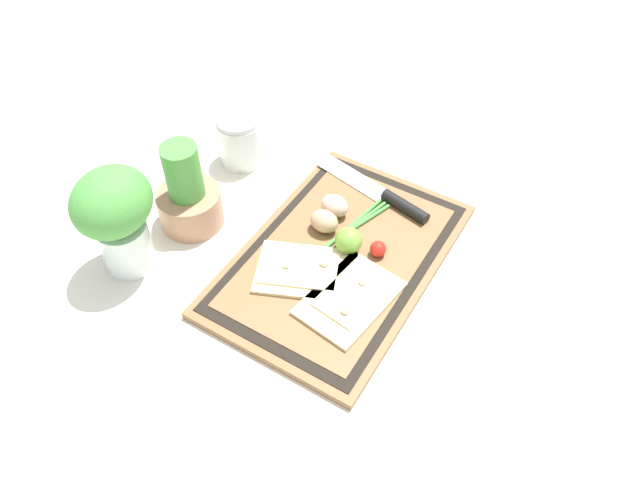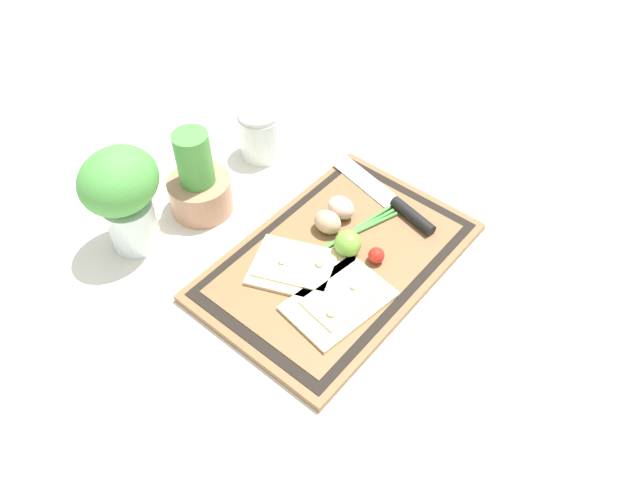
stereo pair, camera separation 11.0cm
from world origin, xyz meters
The scene contains 13 objects.
ground_plane centered at (0.00, 0.00, 0.00)m, with size 6.00×6.00×0.00m, color silver.
cutting_board centered at (0.00, 0.00, 0.01)m, with size 0.48×0.32×0.02m.
pizza_slice_near centered at (-0.07, -0.06, 0.02)m, with size 0.19×0.14×0.02m.
pizza_slice_far centered at (-0.06, 0.03, 0.02)m, with size 0.17×0.20×0.02m.
knife centered at (0.17, -0.01, 0.03)m, with size 0.09×0.27×0.02m.
egg_brown centered at (0.04, 0.06, 0.04)m, with size 0.04×0.05×0.04m, color tan.
egg_pink centered at (0.08, 0.06, 0.04)m, with size 0.04×0.05×0.04m, color beige.
lime centered at (0.02, -0.01, 0.04)m, with size 0.05×0.05×0.05m, color #70A838.
cherry_tomato_red centered at (0.04, -0.06, 0.03)m, with size 0.03×0.03×0.03m, color red.
scallion_bunch centered at (0.02, 0.02, 0.02)m, with size 0.27×0.09×0.01m.
herb_pot centered at (-0.06, 0.29, 0.06)m, with size 0.12×0.12×0.18m.
sauce_jar centered at (0.14, 0.31, 0.05)m, with size 0.09×0.09×0.11m.
herb_glass centered at (-0.19, 0.31, 0.12)m, with size 0.14×0.12×0.21m.
Camera 2 is at (-0.57, -0.43, 0.85)m, focal length 35.00 mm.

